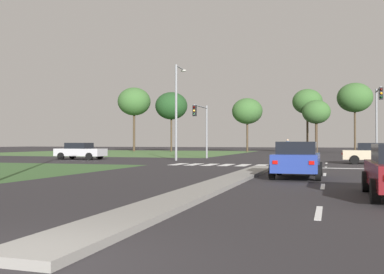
{
  "coord_description": "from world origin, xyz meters",
  "views": [
    {
      "loc": [
        3.74,
        -4.47,
        1.55
      ],
      "look_at": [
        -9.22,
        37.03,
        2.06
      ],
      "focal_mm": 41.34,
      "sensor_mm": 36.0,
      "label": 1
    }
  ],
  "objects_px": {
    "traffic_signal_far_left": "(202,121)",
    "treeline_second": "(171,106)",
    "car_blue_fourth": "(297,159)",
    "treeline_fifth": "(316,112)",
    "treeline_sixth": "(355,98)",
    "treeline_near": "(134,102)",
    "treeline_fourth": "(307,102)",
    "car_beige_near": "(374,153)",
    "pedestrian_at_median": "(288,146)",
    "treeline_third": "(247,111)",
    "car_silver_second": "(80,151)",
    "street_lamp_second": "(177,106)",
    "traffic_signal_far_right": "(378,111)"
  },
  "relations": [
    {
      "from": "treeline_second",
      "to": "treeline_fifth",
      "type": "bearing_deg",
      "value": -5.73
    },
    {
      "from": "treeline_fourth",
      "to": "car_blue_fourth",
      "type": "bearing_deg",
      "value": -87.83
    },
    {
      "from": "traffic_signal_far_left",
      "to": "treeline_fourth",
      "type": "xyz_separation_m",
      "value": [
        8.08,
        30.5,
        4.25
      ]
    },
    {
      "from": "car_silver_second",
      "to": "treeline_fifth",
      "type": "distance_m",
      "value": 38.16
    },
    {
      "from": "traffic_signal_far_left",
      "to": "treeline_third",
      "type": "distance_m",
      "value": 32.28
    },
    {
      "from": "traffic_signal_far_left",
      "to": "treeline_second",
      "type": "height_order",
      "value": "treeline_second"
    },
    {
      "from": "car_silver_second",
      "to": "pedestrian_at_median",
      "type": "distance_m",
      "value": 19.74
    },
    {
      "from": "traffic_signal_far_right",
      "to": "street_lamp_second",
      "type": "xyz_separation_m",
      "value": [
        -16.24,
        -4.41,
        0.43
      ]
    },
    {
      "from": "treeline_near",
      "to": "treeline_second",
      "type": "height_order",
      "value": "treeline_near"
    },
    {
      "from": "traffic_signal_far_left",
      "to": "treeline_sixth",
      "type": "distance_m",
      "value": 36.21
    },
    {
      "from": "treeline_near",
      "to": "treeline_sixth",
      "type": "distance_m",
      "value": 35.47
    },
    {
      "from": "traffic_signal_far_left",
      "to": "treeline_sixth",
      "type": "height_order",
      "value": "treeline_sixth"
    },
    {
      "from": "traffic_signal_far_left",
      "to": "treeline_second",
      "type": "relative_size",
      "value": 0.51
    },
    {
      "from": "traffic_signal_far_left",
      "to": "treeline_fourth",
      "type": "relative_size",
      "value": 0.52
    },
    {
      "from": "car_blue_fourth",
      "to": "pedestrian_at_median",
      "type": "bearing_deg",
      "value": 96.04
    },
    {
      "from": "car_blue_fourth",
      "to": "traffic_signal_far_left",
      "type": "relative_size",
      "value": 0.86
    },
    {
      "from": "treeline_second",
      "to": "treeline_near",
      "type": "bearing_deg",
      "value": -169.62
    },
    {
      "from": "traffic_signal_far_right",
      "to": "street_lamp_second",
      "type": "bearing_deg",
      "value": -164.81
    },
    {
      "from": "car_blue_fourth",
      "to": "treeline_near",
      "type": "height_order",
      "value": "treeline_near"
    },
    {
      "from": "car_silver_second",
      "to": "traffic_signal_far_left",
      "type": "distance_m",
      "value": 11.37
    },
    {
      "from": "treeline_fourth",
      "to": "car_beige_near",
      "type": "bearing_deg",
      "value": -80.22
    },
    {
      "from": "traffic_signal_far_right",
      "to": "treeline_third",
      "type": "bearing_deg",
      "value": 117.77
    },
    {
      "from": "treeline_fifth",
      "to": "traffic_signal_far_left",
      "type": "bearing_deg",
      "value": -108.92
    },
    {
      "from": "treeline_second",
      "to": "treeline_third",
      "type": "bearing_deg",
      "value": 9.66
    },
    {
      "from": "car_beige_near",
      "to": "pedestrian_at_median",
      "type": "bearing_deg",
      "value": -146.35
    },
    {
      "from": "car_beige_near",
      "to": "street_lamp_second",
      "type": "bearing_deg",
      "value": -96.25
    },
    {
      "from": "street_lamp_second",
      "to": "treeline_fifth",
      "type": "xyz_separation_m",
      "value": [
        10.51,
        31.71,
        1.35
      ]
    },
    {
      "from": "pedestrian_at_median",
      "to": "treeline_fifth",
      "type": "xyz_separation_m",
      "value": [
        2.07,
        22.98,
        4.77
      ]
    },
    {
      "from": "car_silver_second",
      "to": "treeline_near",
      "type": "bearing_deg",
      "value": -162.95
    },
    {
      "from": "treeline_fifth",
      "to": "treeline_sixth",
      "type": "height_order",
      "value": "treeline_sixth"
    },
    {
      "from": "traffic_signal_far_right",
      "to": "treeline_third",
      "type": "xyz_separation_m",
      "value": [
        -16.73,
        31.77,
        2.46
      ]
    },
    {
      "from": "traffic_signal_far_left",
      "to": "street_lamp_second",
      "type": "relative_size",
      "value": 0.63
    },
    {
      "from": "car_blue_fourth",
      "to": "treeline_fifth",
      "type": "bearing_deg",
      "value": 90.62
    },
    {
      "from": "pedestrian_at_median",
      "to": "treeline_fourth",
      "type": "relative_size",
      "value": 0.18
    },
    {
      "from": "treeline_fourth",
      "to": "treeline_third",
      "type": "bearing_deg",
      "value": 170.58
    },
    {
      "from": "treeline_fourth",
      "to": "traffic_signal_far_right",
      "type": "bearing_deg",
      "value": -76.71
    },
    {
      "from": "car_silver_second",
      "to": "traffic_signal_far_left",
      "type": "xyz_separation_m",
      "value": [
        9.91,
        4.83,
        2.74
      ]
    },
    {
      "from": "treeline_near",
      "to": "car_blue_fourth",
      "type": "bearing_deg",
      "value": -58.15
    },
    {
      "from": "street_lamp_second",
      "to": "treeline_fifth",
      "type": "bearing_deg",
      "value": 71.67
    },
    {
      "from": "treeline_third",
      "to": "treeline_sixth",
      "type": "bearing_deg",
      "value": 1.67
    },
    {
      "from": "car_beige_near",
      "to": "treeline_fourth",
      "type": "xyz_separation_m",
      "value": [
        -6.25,
        36.27,
        6.99
      ]
    },
    {
      "from": "car_silver_second",
      "to": "treeline_third",
      "type": "distance_m",
      "value": 38.31
    },
    {
      "from": "car_beige_near",
      "to": "treeline_third",
      "type": "height_order",
      "value": "treeline_third"
    },
    {
      "from": "car_silver_second",
      "to": "treeline_third",
      "type": "xyz_separation_m",
      "value": [
        8.39,
        36.92,
        5.85
      ]
    },
    {
      "from": "treeline_third",
      "to": "treeline_fourth",
      "type": "xyz_separation_m",
      "value": [
        9.6,
        -1.59,
        1.14
      ]
    },
    {
      "from": "car_beige_near",
      "to": "treeline_third",
      "type": "distance_m",
      "value": 41.46
    },
    {
      "from": "treeline_fourth",
      "to": "traffic_signal_far_left",
      "type": "bearing_deg",
      "value": -104.83
    },
    {
      "from": "traffic_signal_far_right",
      "to": "treeline_sixth",
      "type": "bearing_deg",
      "value": 90.29
    },
    {
      "from": "treeline_near",
      "to": "treeline_third",
      "type": "bearing_deg",
      "value": 9.9
    },
    {
      "from": "treeline_second",
      "to": "treeline_fourth",
      "type": "height_order",
      "value": "treeline_second"
    }
  ]
}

